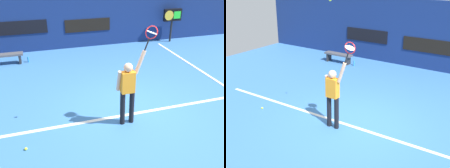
# 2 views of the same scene
# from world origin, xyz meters

# --- Properties ---
(ground_plane) EXTENTS (18.00, 18.00, 0.00)m
(ground_plane) POSITION_xyz_m (0.00, 0.00, 0.00)
(ground_plane) COLOR #3870B2
(back_wall) EXTENTS (18.00, 0.20, 2.98)m
(back_wall) POSITION_xyz_m (0.00, 6.23, 1.49)
(back_wall) COLOR navy
(back_wall) RESTS_ON ground_plane
(sponsor_banner_center) EXTENTS (2.20, 0.03, 0.60)m
(sponsor_banner_center) POSITION_xyz_m (0.00, 6.11, 1.07)
(sponsor_banner_center) COLOR black
(sponsor_banner_portside) EXTENTS (2.20, 0.03, 0.60)m
(sponsor_banner_portside) POSITION_xyz_m (-3.00, 6.11, 1.16)
(sponsor_banner_portside) COLOR black
(court_baseline) EXTENTS (10.00, 0.10, 0.01)m
(court_baseline) POSITION_xyz_m (0.00, -0.15, 0.01)
(court_baseline) COLOR white
(court_baseline) RESTS_ON ground_plane
(court_sideline) EXTENTS (0.10, 7.00, 0.01)m
(court_sideline) POSITION_xyz_m (3.56, 2.00, 0.01)
(court_sideline) COLOR white
(court_sideline) RESTS_ON ground_plane
(tennis_player) EXTENTS (0.68, 0.31, 1.97)m
(tennis_player) POSITION_xyz_m (-0.36, -0.46, 1.01)
(tennis_player) COLOR black
(tennis_player) RESTS_ON ground_plane
(tennis_racket) EXTENTS (0.40, 0.27, 0.63)m
(tennis_racket) POSITION_xyz_m (0.16, -0.46, 2.34)
(tennis_racket) COLOR black
(scoreboard_clock) EXTENTS (0.96, 0.20, 1.69)m
(scoreboard_clock) POSITION_xyz_m (4.32, 5.71, 1.31)
(scoreboard_clock) COLOR black
(scoreboard_clock) RESTS_ON ground_plane
(court_bench) EXTENTS (1.40, 0.36, 0.45)m
(court_bench) POSITION_xyz_m (-3.75, 4.79, 0.34)
(court_bench) COLOR #4C4C51
(court_bench) RESTS_ON ground_plane
(water_bottle) EXTENTS (0.07, 0.07, 0.24)m
(water_bottle) POSITION_xyz_m (-2.88, 4.79, 0.12)
(water_bottle) COLOR #338CD8
(water_bottle) RESTS_ON ground_plane
(spare_ball) EXTENTS (0.07, 0.07, 0.07)m
(spare_ball) POSITION_xyz_m (-2.91, -0.79, 0.03)
(spare_ball) COLOR #CCE033
(spare_ball) RESTS_ON ground_plane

